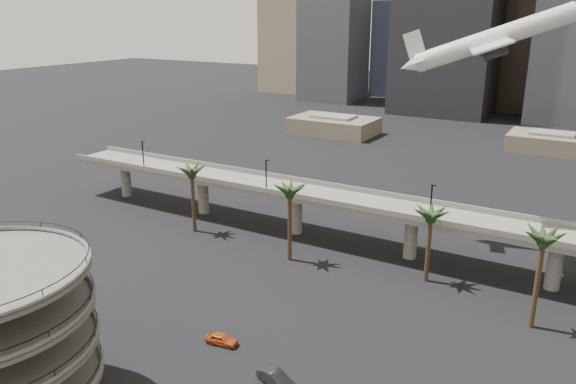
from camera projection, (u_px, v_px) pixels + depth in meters
The scene contains 7 objects.
overpass at pixel (351, 206), 97.72m from camera, with size 130.00×9.30×14.70m.
palm_trees at pixel (401, 208), 84.49m from camera, with size 76.40×18.40×14.00m.
low_buildings at pixel (493, 141), 167.33m from camera, with size 135.00×27.50×6.80m.
skyline at pixel (568, 6), 212.75m from camera, with size 269.00×86.00×114.73m.
airborne_jet at pixel (492, 40), 92.46m from camera, with size 30.16×27.68×13.45m.
car_a at pixel (222, 339), 69.69m from camera, with size 1.67×4.15×1.41m, color #C3521B.
car_b at pixel (277, 379), 61.91m from camera, with size 1.75×5.02×1.66m, color black.
Camera 1 is at (37.47, -30.12, 39.41)m, focal length 35.00 mm.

